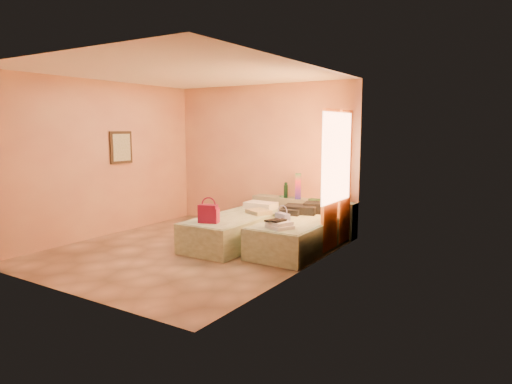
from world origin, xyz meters
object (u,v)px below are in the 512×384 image
(green_book, at_px, (314,200))
(towel_stack, at_px, (280,225))
(water_bottle, at_px, (286,191))
(flower_vase, at_px, (345,195))
(bed_right, at_px, (300,235))
(magenta_handbag, at_px, (209,214))
(bed_left, at_px, (236,230))
(blue_handbag, at_px, (283,218))
(headboard_ledge, at_px, (303,216))

(green_book, height_order, towel_stack, green_book)
(water_bottle, relative_size, flower_vase, 0.97)
(bed_right, bearing_deg, flower_vase, 72.31)
(flower_vase, height_order, magenta_handbag, flower_vase)
(bed_left, height_order, blue_handbag, blue_handbag)
(flower_vase, bearing_deg, towel_stack, -99.50)
(bed_right, xyz_separation_m, water_bottle, (-0.85, 1.06, 0.54))
(magenta_handbag, bearing_deg, bed_left, 68.80)
(bed_right, relative_size, water_bottle, 7.16)
(magenta_handbag, bearing_deg, water_bottle, 63.92)
(green_book, xyz_separation_m, flower_vase, (0.58, 0.01, 0.13))
(towel_stack, bearing_deg, bed_left, 157.88)
(water_bottle, relative_size, blue_handbag, 1.10)
(flower_vase, distance_m, towel_stack, 1.83)
(bed_right, relative_size, magenta_handbag, 6.55)
(bed_left, distance_m, magenta_handbag, 0.79)
(flower_vase, distance_m, blue_handbag, 1.55)
(blue_handbag, relative_size, towel_stack, 0.72)
(water_bottle, distance_m, towel_stack, 1.99)
(headboard_ledge, height_order, blue_handbag, blue_handbag)
(flower_vase, relative_size, blue_handbag, 1.14)
(water_bottle, xyz_separation_m, towel_stack, (0.87, -1.77, -0.24))
(bed_left, bearing_deg, water_bottle, 79.59)
(headboard_ledge, height_order, bed_right, headboard_ledge)
(bed_right, bearing_deg, water_bottle, 127.95)
(flower_vase, distance_m, magenta_handbag, 2.48)
(headboard_ledge, height_order, flower_vase, flower_vase)
(water_bottle, bearing_deg, flower_vase, 0.56)
(bed_left, xyz_separation_m, magenta_handbag, (-0.03, -0.69, 0.39))
(green_book, bearing_deg, flower_vase, 4.17)
(headboard_ledge, height_order, water_bottle, water_bottle)
(bed_right, distance_m, green_book, 1.16)
(green_book, bearing_deg, headboard_ledge, 170.30)
(headboard_ledge, distance_m, blue_handbag, 1.60)
(green_book, distance_m, towel_stack, 1.80)
(water_bottle, relative_size, magenta_handbag, 0.91)
(bed_right, bearing_deg, headboard_ledge, 114.04)
(magenta_handbag, relative_size, towel_stack, 0.87)
(magenta_handbag, bearing_deg, flower_vase, 35.97)
(magenta_handbag, bearing_deg, blue_handbag, 10.00)
(magenta_handbag, distance_m, blue_handbag, 1.15)
(bed_left, xyz_separation_m, towel_stack, (1.10, -0.45, 0.30))
(bed_right, bearing_deg, magenta_handbag, -139.72)
(towel_stack, bearing_deg, bed_right, 92.23)
(magenta_handbag, xyz_separation_m, towel_stack, (1.13, 0.24, -0.09))
(towel_stack, bearing_deg, water_bottle, 116.21)
(bed_right, distance_m, water_bottle, 1.46)
(blue_handbag, bearing_deg, headboard_ledge, 129.08)
(blue_handbag, xyz_separation_m, towel_stack, (0.13, -0.31, -0.03))
(bed_right, bearing_deg, bed_left, -166.59)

